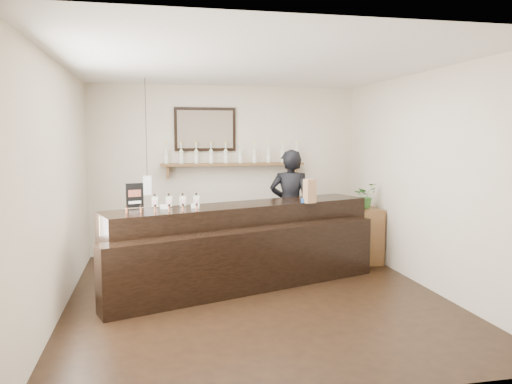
% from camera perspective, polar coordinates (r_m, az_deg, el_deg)
% --- Properties ---
extents(ground, '(5.00, 5.00, 0.00)m').
position_cam_1_polar(ground, '(6.31, 0.01, -11.79)').
color(ground, black).
rests_on(ground, ground).
extents(room_shell, '(5.00, 5.00, 5.00)m').
position_cam_1_polar(room_shell, '(6.00, 0.01, 3.87)').
color(room_shell, beige).
rests_on(room_shell, ground).
extents(back_wall_decor, '(2.66, 0.96, 1.69)m').
position_cam_1_polar(back_wall_decor, '(8.31, -4.43, 4.95)').
color(back_wall_decor, brown).
rests_on(back_wall_decor, ground).
extents(counter, '(3.79, 2.19, 1.23)m').
position_cam_1_polar(counter, '(6.70, -1.32, -6.31)').
color(counter, black).
rests_on(counter, ground).
extents(promo_sign, '(0.22, 0.08, 0.31)m').
position_cam_1_polar(promo_sign, '(6.59, -13.69, -0.37)').
color(promo_sign, black).
rests_on(promo_sign, counter).
extents(paper_bag, '(0.18, 0.16, 0.33)m').
position_cam_1_polar(paper_bag, '(6.87, 6.16, 0.11)').
color(paper_bag, '#A3764E').
rests_on(paper_bag, counter).
extents(tape_dispenser, '(0.14, 0.09, 0.11)m').
position_cam_1_polar(tape_dispenser, '(6.91, 5.75, -0.85)').
color(tape_dispenser, '#174BA2').
rests_on(tape_dispenser, counter).
extents(side_cabinet, '(0.43, 0.59, 0.85)m').
position_cam_1_polar(side_cabinet, '(8.01, 12.24, -4.84)').
color(side_cabinet, brown).
rests_on(side_cabinet, ground).
extents(potted_plant, '(0.44, 0.42, 0.39)m').
position_cam_1_polar(potted_plant, '(7.91, 12.35, -0.40)').
color(potted_plant, '#326B2B').
rests_on(potted_plant, side_cabinet).
extents(shopkeeper, '(0.84, 0.68, 2.00)m').
position_cam_1_polar(shopkeeper, '(7.76, 3.95, -0.79)').
color(shopkeeper, black).
rests_on(shopkeeper, ground).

